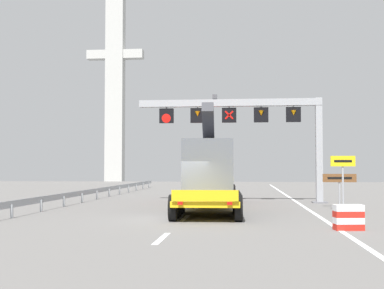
% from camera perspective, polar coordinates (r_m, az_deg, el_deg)
% --- Properties ---
extents(ground, '(112.00, 112.00, 0.00)m').
position_cam_1_polar(ground, '(22.10, -1.60, -8.34)').
color(ground, slate).
extents(lane_markings, '(0.20, 54.35, 0.01)m').
position_cam_1_polar(lane_markings, '(41.82, 2.26, -5.60)').
color(lane_markings, silver).
rests_on(lane_markings, ground).
extents(edge_line_right, '(0.20, 63.00, 0.01)m').
position_cam_1_polar(edge_line_right, '(34.05, 11.52, -6.25)').
color(edge_line_right, silver).
rests_on(edge_line_right, ground).
extents(overhead_lane_gantry, '(11.87, 0.90, 6.87)m').
position_cam_1_polar(overhead_lane_gantry, '(32.57, 6.65, 2.95)').
color(overhead_lane_gantry, '#9EA0A5').
rests_on(overhead_lane_gantry, ground).
extents(heavy_haul_truck_yellow, '(3.47, 14.14, 5.30)m').
position_cam_1_polar(heavy_haul_truck_yellow, '(28.39, 2.06, -3.04)').
color(heavy_haul_truck_yellow, yellow).
rests_on(heavy_haul_truck_yellow, ground).
extents(exit_sign_yellow, '(1.24, 0.15, 2.81)m').
position_cam_1_polar(exit_sign_yellow, '(27.11, 16.55, -2.77)').
color(exit_sign_yellow, '#9EA0A5').
rests_on(exit_sign_yellow, ground).
extents(tourist_info_sign_brown, '(1.82, 0.15, 1.86)m').
position_cam_1_polar(tourist_info_sign_brown, '(29.35, 16.20, -3.98)').
color(tourist_info_sign_brown, '#9EA0A5').
rests_on(tourist_info_sign_brown, ground).
extents(crash_barrier_striped, '(1.06, 0.64, 0.90)m').
position_cam_1_polar(crash_barrier_striped, '(19.03, 17.12, -7.81)').
color(crash_barrier_striped, red).
rests_on(crash_barrier_striped, ground).
extents(guardrail_left, '(0.13, 35.81, 0.76)m').
position_cam_1_polar(guardrail_left, '(39.08, -9.33, -4.96)').
color(guardrail_left, '#999EA3').
rests_on(guardrail_left, ground).
extents(bridge_pylon_distant, '(9.00, 2.00, 32.48)m').
position_cam_1_polar(bridge_pylon_distant, '(82.55, -8.60, 7.53)').
color(bridge_pylon_distant, '#B7B7B2').
rests_on(bridge_pylon_distant, ground).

